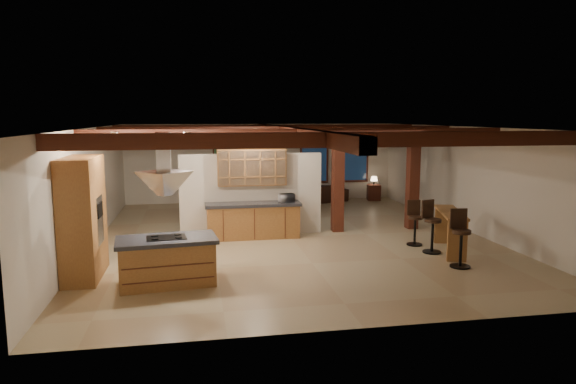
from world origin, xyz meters
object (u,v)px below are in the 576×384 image
Objects in this scene: sofa at (318,193)px; bar_counter at (450,224)px; kitchen_island at (167,261)px; dining_table at (275,206)px.

sofa is 1.17× the size of bar_counter.
dining_table is (3.09, 6.50, -0.17)m from kitchen_island.
sofa is 7.63m from bar_counter.
bar_counter is at bearing 11.02° from kitchen_island.
kitchen_island is at bearing 43.14° from sofa.
kitchen_island reaches higher than dining_table.
bar_counter is (3.36, -5.24, 0.36)m from dining_table.
dining_table is 0.88× the size of bar_counter.
dining_table is at bearing 64.59° from kitchen_island.
kitchen_island is 0.88× the size of sofa.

